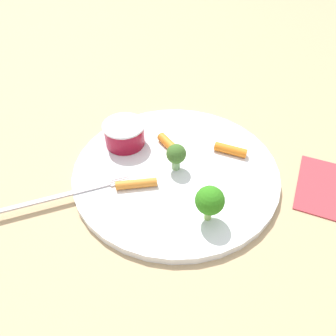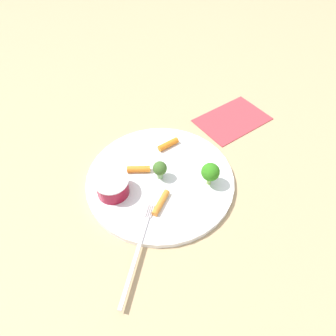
{
  "view_description": "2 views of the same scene",
  "coord_description": "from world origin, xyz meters",
  "px_view_note": "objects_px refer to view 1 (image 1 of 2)",
  "views": [
    {
      "loc": [
        -0.07,
        0.34,
        0.35
      ],
      "look_at": [
        0.01,
        0.01,
        0.02
      ],
      "focal_mm": 35.06,
      "sensor_mm": 36.0,
      "label": 1
    },
    {
      "loc": [
        0.25,
        0.29,
        0.48
      ],
      "look_at": [
        -0.02,
        0.0,
        0.03
      ],
      "focal_mm": 31.84,
      "sensor_mm": 36.0,
      "label": 2
    }
  ],
  "objects_px": {
    "carrot_stick_2": "(136,184)",
    "carrot_stick_0": "(230,150)",
    "broccoli_floret_1": "(210,201)",
    "plate": "(176,171)",
    "carrot_stick_1": "(169,144)",
    "fork": "(63,195)",
    "sauce_cup": "(124,134)",
    "broccoli_floret_0": "(176,153)"
  },
  "relations": [
    {
      "from": "carrot_stick_2",
      "to": "carrot_stick_0",
      "type": "bearing_deg",
      "value": -139.06
    },
    {
      "from": "broccoli_floret_1",
      "to": "carrot_stick_0",
      "type": "relative_size",
      "value": 1.07
    },
    {
      "from": "plate",
      "to": "carrot_stick_1",
      "type": "relative_size",
      "value": 6.4
    },
    {
      "from": "fork",
      "to": "carrot_stick_0",
      "type": "bearing_deg",
      "value": -145.59
    },
    {
      "from": "carrot_stick_0",
      "to": "carrot_stick_2",
      "type": "bearing_deg",
      "value": 40.94
    },
    {
      "from": "sauce_cup",
      "to": "carrot_stick_1",
      "type": "height_order",
      "value": "sauce_cup"
    },
    {
      "from": "plate",
      "to": "broccoli_floret_1",
      "type": "height_order",
      "value": "broccoli_floret_1"
    },
    {
      "from": "broccoli_floret_0",
      "to": "carrot_stick_1",
      "type": "relative_size",
      "value": 0.9
    },
    {
      "from": "plate",
      "to": "carrot_stick_0",
      "type": "bearing_deg",
      "value": -144.51
    },
    {
      "from": "carrot_stick_0",
      "to": "broccoli_floret_0",
      "type": "bearing_deg",
      "value": 33.43
    },
    {
      "from": "sauce_cup",
      "to": "broccoli_floret_0",
      "type": "height_order",
      "value": "broccoli_floret_0"
    },
    {
      "from": "sauce_cup",
      "to": "carrot_stick_2",
      "type": "relative_size",
      "value": 1.14
    },
    {
      "from": "carrot_stick_0",
      "to": "plate",
      "type": "bearing_deg",
      "value": 35.49
    },
    {
      "from": "broccoli_floret_0",
      "to": "broccoli_floret_1",
      "type": "xyz_separation_m",
      "value": [
        -0.06,
        0.08,
        0.01
      ]
    },
    {
      "from": "sauce_cup",
      "to": "fork",
      "type": "height_order",
      "value": "sauce_cup"
    },
    {
      "from": "plate",
      "to": "carrot_stick_1",
      "type": "height_order",
      "value": "carrot_stick_1"
    },
    {
      "from": "broccoli_floret_1",
      "to": "fork",
      "type": "bearing_deg",
      "value": 3.42
    },
    {
      "from": "plate",
      "to": "broccoli_floret_0",
      "type": "height_order",
      "value": "broccoli_floret_0"
    },
    {
      "from": "plate",
      "to": "sauce_cup",
      "type": "xyz_separation_m",
      "value": [
        0.09,
        -0.04,
        0.02
      ]
    },
    {
      "from": "sauce_cup",
      "to": "carrot_stick_2",
      "type": "height_order",
      "value": "sauce_cup"
    },
    {
      "from": "broccoli_floret_0",
      "to": "sauce_cup",
      "type": "bearing_deg",
      "value": -19.67
    },
    {
      "from": "sauce_cup",
      "to": "fork",
      "type": "bearing_deg",
      "value": 70.8
    },
    {
      "from": "sauce_cup",
      "to": "carrot_stick_1",
      "type": "bearing_deg",
      "value": -174.79
    },
    {
      "from": "broccoli_floret_0",
      "to": "carrot_stick_0",
      "type": "distance_m",
      "value": 0.09
    },
    {
      "from": "plate",
      "to": "fork",
      "type": "bearing_deg",
      "value": 33.81
    },
    {
      "from": "plate",
      "to": "broccoli_floret_1",
      "type": "bearing_deg",
      "value": 127.24
    },
    {
      "from": "carrot_stick_0",
      "to": "carrot_stick_1",
      "type": "height_order",
      "value": "same"
    },
    {
      "from": "broccoli_floret_0",
      "to": "carrot_stick_0",
      "type": "height_order",
      "value": "broccoli_floret_0"
    },
    {
      "from": "carrot_stick_2",
      "to": "broccoli_floret_0",
      "type": "bearing_deg",
      "value": -129.36
    },
    {
      "from": "plate",
      "to": "carrot_stick_0",
      "type": "relative_size",
      "value": 6.12
    },
    {
      "from": "carrot_stick_1",
      "to": "fork",
      "type": "distance_m",
      "value": 0.17
    },
    {
      "from": "broccoli_floret_1",
      "to": "carrot_stick_2",
      "type": "relative_size",
      "value": 0.93
    },
    {
      "from": "sauce_cup",
      "to": "broccoli_floret_1",
      "type": "relative_size",
      "value": 1.24
    },
    {
      "from": "broccoli_floret_0",
      "to": "carrot_stick_1",
      "type": "height_order",
      "value": "broccoli_floret_0"
    },
    {
      "from": "broccoli_floret_0",
      "to": "fork",
      "type": "relative_size",
      "value": 0.26
    },
    {
      "from": "broccoli_floret_0",
      "to": "carrot_stick_2",
      "type": "xyz_separation_m",
      "value": [
        0.04,
        0.05,
        -0.02
      ]
    },
    {
      "from": "plate",
      "to": "carrot_stick_0",
      "type": "xyz_separation_m",
      "value": [
        -0.07,
        -0.05,
        0.01
      ]
    },
    {
      "from": "broccoli_floret_1",
      "to": "broccoli_floret_0",
      "type": "bearing_deg",
      "value": -53.61
    },
    {
      "from": "sauce_cup",
      "to": "broccoli_floret_0",
      "type": "bearing_deg",
      "value": 160.33
    },
    {
      "from": "plate",
      "to": "carrot_stick_2",
      "type": "distance_m",
      "value": 0.07
    },
    {
      "from": "sauce_cup",
      "to": "fork",
      "type": "xyz_separation_m",
      "value": [
        0.04,
        0.13,
        -0.02
      ]
    },
    {
      "from": "carrot_stick_0",
      "to": "fork",
      "type": "xyz_separation_m",
      "value": [
        0.21,
        0.14,
        -0.01
      ]
    }
  ]
}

